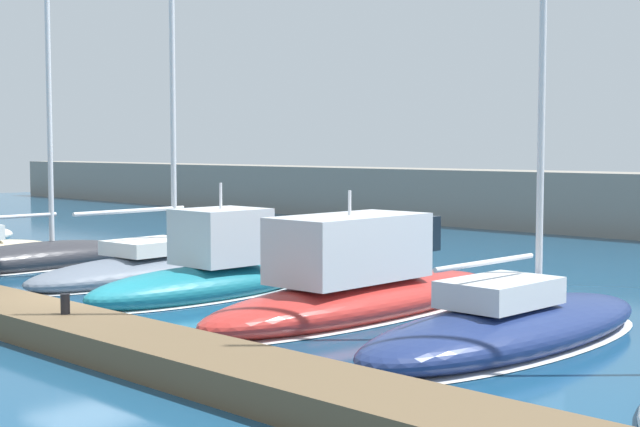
% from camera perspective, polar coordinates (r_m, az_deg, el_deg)
% --- Properties ---
extents(ground_plane, '(120.00, 120.00, 0.00)m').
position_cam_1_polar(ground_plane, '(23.42, -14.39, -6.28)').
color(ground_plane, navy).
extents(dock_pier, '(43.51, 1.96, 0.59)m').
position_cam_1_polar(dock_pier, '(22.53, -18.27, -6.01)').
color(dock_pier, brown).
rests_on(dock_pier, ground_plane).
extents(breakwater_seawall, '(108.00, 3.47, 2.98)m').
position_cam_1_polar(breakwater_seawall, '(45.57, 18.65, 0.53)').
color(breakwater_seawall, gray).
rests_on(breakwater_seawall, ground_plane).
extents(sailboat_charcoal_third, '(2.32, 8.06, 16.33)m').
position_cam_1_polar(sailboat_charcoal_third, '(33.19, -16.98, -2.41)').
color(sailboat_charcoal_third, '#2D2D33').
rests_on(sailboat_charcoal_third, ground_plane).
extents(sailboat_slate_fourth, '(3.39, 10.30, 20.51)m').
position_cam_1_polar(sailboat_slate_fourth, '(29.90, -9.69, -3.06)').
color(sailboat_slate_fourth, slate).
rests_on(sailboat_slate_fourth, ground_plane).
extents(motorboat_teal_fifth, '(2.32, 7.20, 3.43)m').
position_cam_1_polar(motorboat_teal_fifth, '(25.79, -7.17, -3.68)').
color(motorboat_teal_fifth, '#19707F').
rests_on(motorboat_teal_fifth, ground_plane).
extents(motorboat_red_sixth, '(2.94, 10.54, 3.35)m').
position_cam_1_polar(motorboat_red_sixth, '(22.90, 2.50, -4.50)').
color(motorboat_red_sixth, '#B72D28').
rests_on(motorboat_red_sixth, ground_plane).
extents(sailboat_navy_seventh, '(2.97, 9.38, 19.74)m').
position_cam_1_polar(sailboat_navy_seventh, '(19.78, 11.76, -6.67)').
color(sailboat_navy_seventh, navy).
rests_on(sailboat_navy_seventh, ground_plane).
extents(mooring_buoy_red, '(0.62, 0.62, 0.62)m').
position_cam_1_polar(mooring_buoy_red, '(45.22, -8.42, -1.22)').
color(mooring_buoy_red, red).
rests_on(mooring_buoy_red, ground_plane).
extents(dock_bollard, '(0.20, 0.20, 0.44)m').
position_cam_1_polar(dock_bollard, '(20.59, -15.55, -5.44)').
color(dock_bollard, black).
rests_on(dock_bollard, dock_pier).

